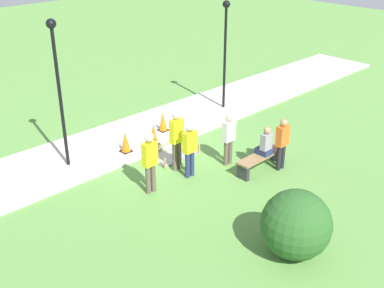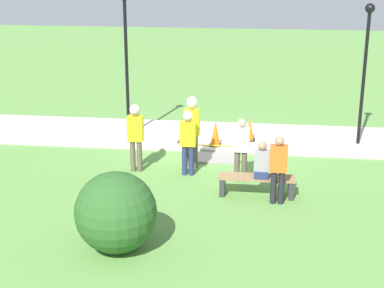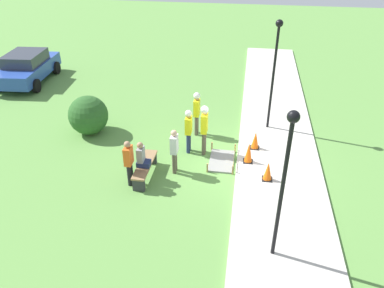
{
  "view_description": "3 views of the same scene",
  "coord_description": "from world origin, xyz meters",
  "views": [
    {
      "loc": [
        9.07,
        10.76,
        6.92
      ],
      "look_at": [
        0.05,
        1.48,
        0.78
      ],
      "focal_mm": 45.0,
      "sensor_mm": 36.0,
      "label": 1
    },
    {
      "loc": [
        -1.43,
        16.06,
        5.48
      ],
      "look_at": [
        0.39,
        1.83,
        0.84
      ],
      "focal_mm": 55.0,
      "sensor_mm": 36.0,
      "label": 2
    },
    {
      "loc": [
        -11.35,
        -0.14,
        7.53
      ],
      "look_at": [
        -0.13,
        1.62,
        0.71
      ],
      "focal_mm": 35.0,
      "sensor_mm": 36.0,
      "label": 3
    }
  ],
  "objects": [
    {
      "name": "wet_concrete_patch",
      "position": [
        -0.02,
        0.54,
        0.04
      ],
      "size": [
        1.51,
        0.93,
        0.35
      ],
      "color": "gray",
      "rests_on": "ground_plane"
    },
    {
      "name": "lamppost_far",
      "position": [
        -4.23,
        -1.14,
        2.76
      ],
      "size": [
        0.28,
        0.28,
        4.09
      ],
      "color": "black",
      "rests_on": "sidewalk"
    },
    {
      "name": "worker_assistant",
      "position": [
        0.46,
        1.26,
        1.19
      ],
      "size": [
        0.4,
        0.28,
        1.95
      ],
      "color": "brown",
      "rests_on": "ground_plane"
    },
    {
      "name": "traffic_cone_far_patch",
      "position": [
        -0.02,
        -0.39,
        0.47
      ],
      "size": [
        0.34,
        0.34,
        0.76
      ],
      "color": "black",
      "rests_on": "sidewalk"
    },
    {
      "name": "traffic_cone_near_patch",
      "position": [
        -1.0,
        -1.05,
        0.43
      ],
      "size": [
        0.34,
        0.34,
        0.67
      ],
      "color": "black",
      "rests_on": "sidewalk"
    },
    {
      "name": "park_bench",
      "position": [
        -1.31,
        3.04,
        0.35
      ],
      "size": [
        1.82,
        0.44,
        0.5
      ],
      "color": "#2D2D33",
      "rests_on": "ground_plane"
    },
    {
      "name": "lamppost_near",
      "position": [
        2.76,
        -1.12,
        2.92
      ],
      "size": [
        0.28,
        0.28,
        4.37
      ],
      "color": "black",
      "rests_on": "sidewalk"
    },
    {
      "name": "traffic_cone_sidewalk_edge",
      "position": [
        0.96,
        -0.62,
        0.44
      ],
      "size": [
        0.34,
        0.34,
        0.69
      ],
      "color": "black",
      "rests_on": "sidewalk"
    },
    {
      "name": "shrub_rounded_near",
      "position": [
        1.32,
        6.07,
        0.79
      ],
      "size": [
        1.59,
        1.59,
        1.59
      ],
      "color": "#285623",
      "rests_on": "ground_plane"
    },
    {
      "name": "sidewalk",
      "position": [
        0.0,
        -1.47,
        0.05
      ],
      "size": [
        28.0,
        2.94,
        0.1
      ],
      "color": "#BCB7AD",
      "rests_on": "ground_plane"
    },
    {
      "name": "bystander_in_orange_shirt",
      "position": [
        -1.78,
        3.41,
        0.91
      ],
      "size": [
        0.4,
        0.22,
        1.62
      ],
      "color": "black",
      "rests_on": "ground_plane"
    },
    {
      "name": "worker_trainee",
      "position": [
        1.89,
        1.74,
        1.09
      ],
      "size": [
        0.4,
        0.26,
        1.81
      ],
      "color": "brown",
      "rests_on": "ground_plane"
    },
    {
      "name": "bystander_in_gray_shirt",
      "position": [
        -0.88,
        2.1,
        0.92
      ],
      "size": [
        0.4,
        0.22,
        1.63
      ],
      "color": "brown",
      "rests_on": "ground_plane"
    },
    {
      "name": "ground_plane",
      "position": [
        0.0,
        0.0,
        0.0
      ],
      "size": [
        60.0,
        60.0,
        0.0
      ],
      "primitive_type": "plane",
      "color": "#5B8E42"
    },
    {
      "name": "person_seated_on_bench",
      "position": [
        -1.41,
        3.09,
        0.85
      ],
      "size": [
        0.36,
        0.44,
        0.89
      ],
      "color": "navy",
      "rests_on": "park_bench"
    },
    {
      "name": "worker_supervisor",
      "position": [
        0.49,
        1.84,
        1.02
      ],
      "size": [
        0.4,
        0.25,
        1.72
      ],
      "color": "navy",
      "rests_on": "ground_plane"
    }
  ]
}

